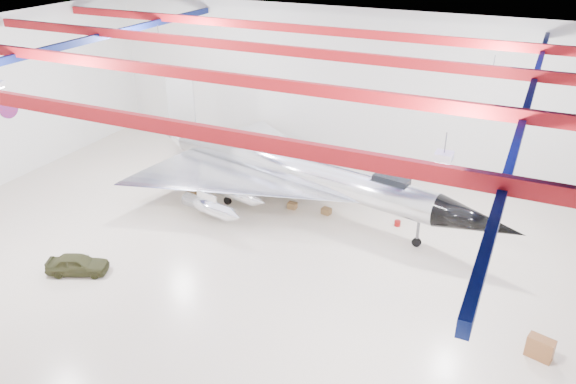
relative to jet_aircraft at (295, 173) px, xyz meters
The scene contains 14 objects.
floor 6.32m from the jet_aircraft, 84.75° to the right, with size 40.00×40.00×0.00m, color beige.
wall_back 9.70m from the jet_aircraft, 86.63° to the left, with size 40.00×40.00×0.00m, color silver.
ceiling 10.51m from the jet_aircraft, 84.75° to the right, with size 40.00×40.00×0.00m, color #0A0F38.
ceiling_structure 9.95m from the jet_aircraft, 84.75° to the right, with size 39.50×29.50×1.08m.
wall_roundel 19.97m from the jet_aircraft, 168.75° to the right, with size 1.50×1.50×0.10m, color #B21414.
jet_aircraft is the anchor object (origin of this frame).
jeep 13.56m from the jet_aircraft, 121.22° to the right, with size 1.25×3.11×1.06m, color #33351A.
desk 16.99m from the jet_aircraft, 28.55° to the right, with size 1.06×0.53×0.97m, color brown.
crate_ply 7.15m from the jet_aircraft, 165.70° to the right, with size 0.57×0.46×0.40m, color olive.
toolbox_red 4.20m from the jet_aircraft, 101.02° to the left, with size 0.40×0.32×0.28m, color maroon.
parts_bin 3.05m from the jet_aircraft, ahead, with size 0.56×0.44×0.39m, color olive.
crate_small 5.12m from the jet_aircraft, behind, with size 0.40×0.32×0.28m, color #59595B.
tool_chest 6.92m from the jet_aircraft, ahead, with size 0.37×0.37×0.33m, color maroon.
oil_barrel 2.13m from the jet_aircraft, 91.24° to the right, with size 0.56×0.44×0.39m, color olive.
Camera 1 is at (12.51, -22.88, 16.45)m, focal length 35.00 mm.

